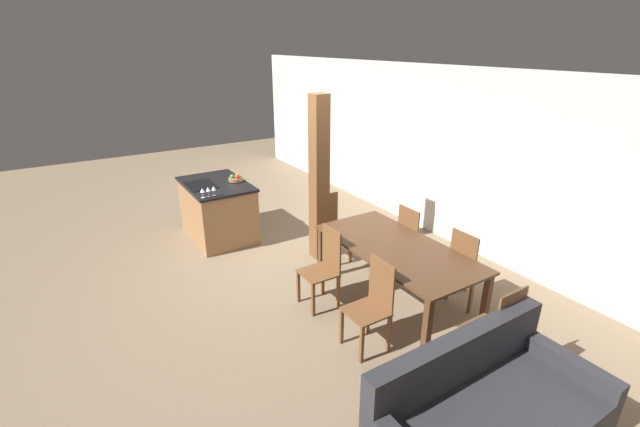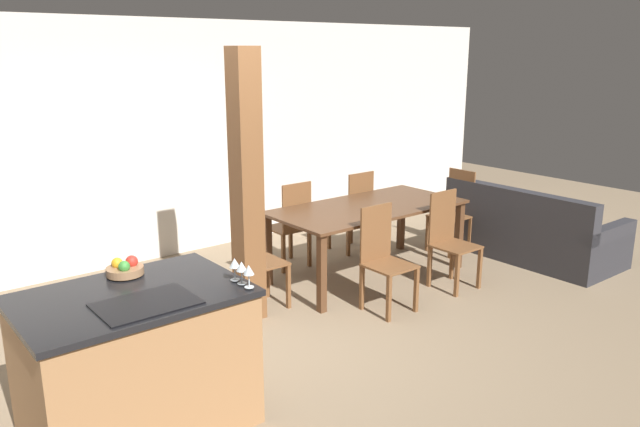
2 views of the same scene
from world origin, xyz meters
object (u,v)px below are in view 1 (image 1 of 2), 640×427
wine_glass_near (202,191)px  wine_glass_far (214,189)px  dining_chair_near_right (372,304)px  timber_post (319,180)px  dining_table (396,253)px  couch (488,419)px  dining_chair_far_left (413,239)px  dining_chair_foot_end (496,329)px  dining_chair_near_left (324,266)px  dining_chair_head_end (331,227)px  fruit_bowl (236,178)px  kitchen_island (218,210)px  wine_glass_middle (208,190)px  dining_chair_far_right (467,267)px

wine_glass_near → wine_glass_far: (0.00, 0.17, 0.00)m
dining_chair_near_right → timber_post: timber_post is taller
dining_table → couch: bearing=-20.6°
wine_glass_near → dining_chair_far_left: (1.96, 2.26, -0.54)m
timber_post → wine_glass_near: bearing=-121.9°
dining_table → couch: (1.93, -0.73, -0.41)m
dining_chair_far_left → dining_chair_foot_end: same height
dining_chair_near_left → dining_chair_head_end: 1.20m
dining_chair_near_left → dining_chair_near_right: size_ratio=1.00×
fruit_bowl → dining_chair_far_left: 2.96m
fruit_bowl → dining_chair_foot_end: bearing=10.8°
kitchen_island → fruit_bowl: 0.61m
fruit_bowl → dining_table: 3.06m
wine_glass_middle → wine_glass_far: size_ratio=1.00×
dining_chair_near_right → dining_chair_foot_end: same height
wine_glass_near → dining_chair_far_left: 3.04m
dining_chair_far_right → couch: 2.08m
fruit_bowl → dining_chair_near_left: 2.52m
wine_glass_middle → dining_chair_head_end: (1.01, 1.45, -0.54)m
wine_glass_far → couch: (4.36, 0.64, -0.77)m
dining_table → couch: size_ratio=1.09×
wine_glass_middle → dining_table: wine_glass_middle is taller
dining_chair_near_left → timber_post: timber_post is taller
dining_chair_near_left → dining_chair_near_right: same height
dining_table → dining_chair_foot_end: dining_chair_foot_end is taller
wine_glass_middle → dining_chair_near_left: bearing=20.3°
dining_chair_far_left → couch: dining_chair_far_left is taller
dining_chair_head_end → couch: size_ratio=0.51×
wine_glass_far → dining_chair_near_right: (2.90, 0.64, -0.54)m
dining_table → dining_chair_foot_end: size_ratio=2.12×
wine_glass_middle → wine_glass_far: 0.08m
dining_chair_far_right → dining_chair_foot_end: (0.95, -0.72, 0.00)m
wine_glass_near → wine_glass_middle: 0.08m
dining_chair_foot_end → wine_glass_far: bearing=-70.4°
dining_chair_far_right → couch: bearing=135.3°
dining_chair_foot_end → wine_glass_near: bearing=-68.3°
dining_chair_near_left → dining_chair_far_right: same height
dining_chair_near_left → dining_chair_head_end: bearing=142.7°
dining_chair_near_left → dining_chair_foot_end: same height
dining_table → dining_chair_far_right: bearing=57.2°
fruit_bowl → dining_chair_near_right: 3.44m
dining_chair_head_end → wine_glass_far: bearing=143.5°
fruit_bowl → wine_glass_middle: (0.51, -0.62, 0.07)m
kitchen_island → dining_chair_foot_end: size_ratio=1.38×
dining_table → dining_chair_far_right: (0.47, 0.72, -0.19)m
dining_chair_near_left → dining_chair_far_left: (-0.00, 1.45, 0.00)m
kitchen_island → dining_chair_head_end: dining_chair_head_end is taller
fruit_bowl → dining_chair_near_right: size_ratio=0.25×
wine_glass_far → dining_chair_head_end: bearing=53.5°
wine_glass_middle → dining_chair_near_right: 3.03m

